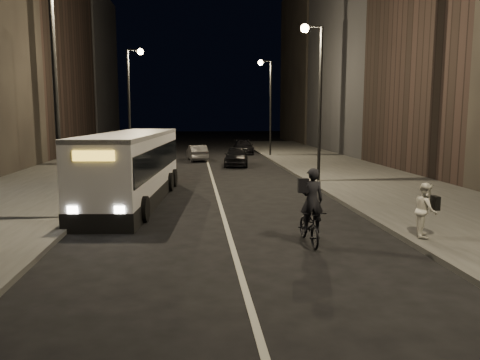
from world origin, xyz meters
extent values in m
plane|color=black|center=(0.00, 0.00, 0.00)|extent=(180.00, 180.00, 0.00)
cube|color=#393936|center=(8.50, 14.00, 0.08)|extent=(7.00, 70.00, 0.16)
cube|color=#393936|center=(-8.50, 14.00, 0.08)|extent=(7.00, 70.00, 0.16)
cube|color=black|center=(16.00, 27.50, 10.50)|extent=(8.00, 61.00, 21.00)
cube|color=black|center=(-16.00, 28.50, 11.00)|extent=(8.00, 61.00, 22.00)
cylinder|color=black|center=(5.60, 12.00, 4.16)|extent=(0.16, 0.16, 8.00)
cube|color=black|center=(5.15, 12.00, 8.16)|extent=(0.90, 0.08, 0.08)
sphere|color=#FFD18C|center=(4.70, 12.00, 8.06)|extent=(0.44, 0.44, 0.44)
cylinder|color=black|center=(5.60, 28.00, 4.16)|extent=(0.16, 0.16, 8.00)
cube|color=black|center=(5.15, 28.00, 8.16)|extent=(0.90, 0.08, 0.08)
sphere|color=#FFD18C|center=(4.70, 28.00, 8.06)|extent=(0.44, 0.44, 0.44)
cylinder|color=black|center=(-5.60, 4.00, 4.16)|extent=(0.16, 0.16, 8.00)
cylinder|color=black|center=(-5.60, 22.00, 4.16)|extent=(0.16, 0.16, 8.00)
cube|color=black|center=(-5.15, 22.00, 8.16)|extent=(0.90, 0.08, 0.08)
sphere|color=#FFD18C|center=(-4.70, 22.00, 8.06)|extent=(0.44, 0.44, 0.44)
cube|color=silver|center=(-3.60, 7.57, 1.45)|extent=(3.19, 11.00, 2.89)
cube|color=black|center=(-3.60, 7.57, 1.85)|extent=(3.23, 10.64, 1.04)
cube|color=silver|center=(-3.60, 7.57, 2.85)|extent=(3.21, 11.00, 0.16)
cube|color=gold|center=(-4.07, 2.17, 2.44)|extent=(1.27, 0.22, 0.32)
cylinder|color=black|center=(-5.06, 3.89, 0.45)|extent=(0.39, 0.93, 0.90)
cylinder|color=black|center=(-2.81, 3.69, 0.45)|extent=(0.39, 0.93, 0.90)
cylinder|color=black|center=(-4.43, 11.09, 0.45)|extent=(0.39, 0.93, 0.90)
cylinder|color=black|center=(-2.18, 10.89, 0.45)|extent=(0.39, 0.93, 0.90)
imported|color=black|center=(2.23, 0.48, 0.50)|extent=(0.71, 1.93, 1.01)
imported|color=black|center=(2.23, 0.28, 1.29)|extent=(0.68, 0.46, 1.84)
imported|color=silver|center=(5.60, 0.30, 0.95)|extent=(0.84, 0.93, 1.59)
imported|color=black|center=(2.00, 21.09, 0.70)|extent=(2.14, 4.29, 1.41)
imported|color=#3D3C3F|center=(-0.80, 25.22, 0.62)|extent=(1.79, 3.91, 1.24)
imported|color=black|center=(3.60, 31.40, 0.64)|extent=(1.97, 4.47, 1.28)
camera|label=1|loc=(-1.04, -12.34, 3.69)|focal=35.00mm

